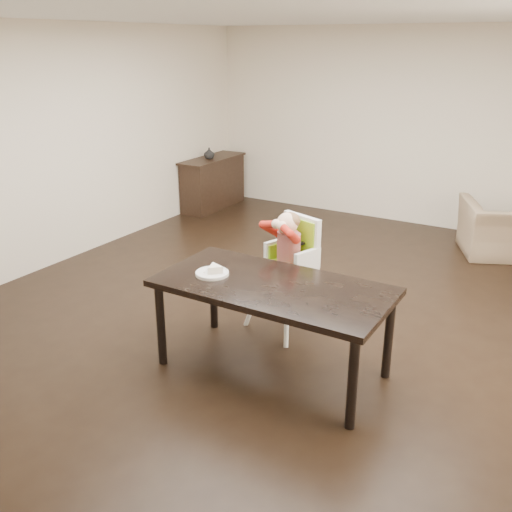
{
  "coord_description": "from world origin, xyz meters",
  "views": [
    {
      "loc": [
        2.29,
        -4.48,
        2.49
      ],
      "look_at": [
        -0.02,
        -0.61,
        0.78
      ],
      "focal_mm": 40.0,
      "sensor_mm": 36.0,
      "label": 1
    }
  ],
  "objects_px": {
    "dining_table": "(273,294)",
    "armchair": "(509,220)",
    "high_chair": "(291,247)",
    "sideboard": "(213,183)"
  },
  "relations": [
    {
      "from": "dining_table",
      "to": "sideboard",
      "type": "relative_size",
      "value": 1.43
    },
    {
      "from": "high_chair",
      "to": "sideboard",
      "type": "distance_m",
      "value": 4.17
    },
    {
      "from": "dining_table",
      "to": "armchair",
      "type": "xyz_separation_m",
      "value": [
        1.18,
        3.74,
        -0.22
      ]
    },
    {
      "from": "high_chair",
      "to": "sideboard",
      "type": "relative_size",
      "value": 0.87
    },
    {
      "from": "high_chair",
      "to": "armchair",
      "type": "xyz_separation_m",
      "value": [
        1.41,
        3.01,
        -0.33
      ]
    },
    {
      "from": "armchair",
      "to": "sideboard",
      "type": "distance_m",
      "value": 4.33
    },
    {
      "from": "high_chair",
      "to": "dining_table",
      "type": "bearing_deg",
      "value": -54.1
    },
    {
      "from": "dining_table",
      "to": "sideboard",
      "type": "bearing_deg",
      "value": 130.36
    },
    {
      "from": "armchair",
      "to": "sideboard",
      "type": "bearing_deg",
      "value": -23.57
    },
    {
      "from": "dining_table",
      "to": "high_chair",
      "type": "xyz_separation_m",
      "value": [
        -0.23,
        0.74,
        0.11
      ]
    }
  ]
}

